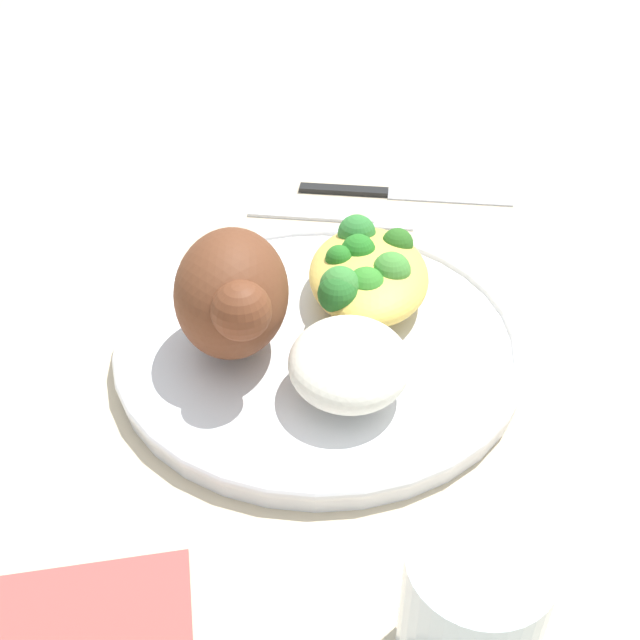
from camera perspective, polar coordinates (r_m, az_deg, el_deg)
ground_plane at (r=0.54m, az=0.00°, el=-2.35°), size 2.00×2.00×0.00m
plate at (r=0.53m, az=0.00°, el=-1.57°), size 0.27×0.27×0.02m
roasted_chicken at (r=0.50m, az=-6.33°, el=1.86°), size 0.10×0.07×0.08m
rice_pile at (r=0.47m, az=2.12°, el=-3.12°), size 0.08×0.07×0.04m
mac_cheese_with_broccoli at (r=0.55m, az=3.35°, el=3.48°), size 0.11×0.08×0.04m
fork at (r=0.68m, az=1.53°, el=7.41°), size 0.03×0.14×0.01m
knife at (r=0.72m, az=4.84°, el=9.22°), size 0.03×0.19×0.01m
water_glass at (r=0.37m, az=10.82°, el=-20.04°), size 0.06×0.06×0.08m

